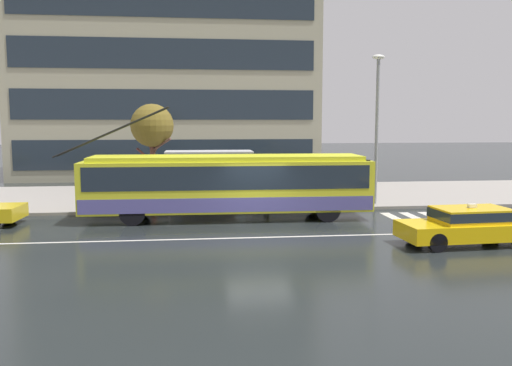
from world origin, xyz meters
name	(u,v)px	position (x,y,z in m)	size (l,w,h in m)	color
ground_plane	(259,231)	(0.00, 0.00, 0.00)	(160.00, 160.00, 0.00)	#212626
sidewalk_slab	(240,196)	(0.00, 9.25, 0.07)	(80.00, 10.00, 0.14)	gray
crosswalk_stripe_edge_near	(403,222)	(6.14, 1.12, 0.00)	(0.44, 4.40, 0.01)	beige
crosswalk_stripe_inner_a	(423,221)	(7.04, 1.12, 0.00)	(0.44, 4.40, 0.01)	beige
crosswalk_stripe_center	(444,221)	(7.94, 1.12, 0.00)	(0.44, 4.40, 0.01)	beige
crosswalk_stripe_inner_b	(464,220)	(8.84, 1.12, 0.00)	(0.44, 4.40, 0.01)	beige
lane_centre_line	(263,237)	(0.00, -1.20, 0.00)	(72.00, 0.14, 0.01)	silver
trolleybus	(228,184)	(-1.04, 2.65, 1.51)	(13.19, 2.72, 4.78)	yellow
taxi_oncoming_far	(468,224)	(6.75, -3.09, 0.70)	(4.56, 2.06, 1.39)	yellow
bus_shelter	(209,164)	(-1.76, 5.87, 2.10)	(4.14, 1.74, 2.62)	gray
pedestrian_at_shelter	(218,182)	(-1.29, 6.84, 1.10)	(0.46, 0.46, 1.63)	#4F4448
pedestrian_approaching_curb	(267,185)	(1.02, 5.45, 1.11)	(0.45, 0.45, 1.65)	black
street_lamp	(377,117)	(6.34, 5.17, 4.35)	(0.60, 0.32, 7.19)	gray
street_tree_bare	(152,127)	(-4.58, 7.73, 3.90)	(2.19, 2.19, 4.91)	brown
office_tower_corner_left	(169,61)	(-4.36, 22.54, 8.81)	(22.14, 10.56, 17.60)	#9D9A80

